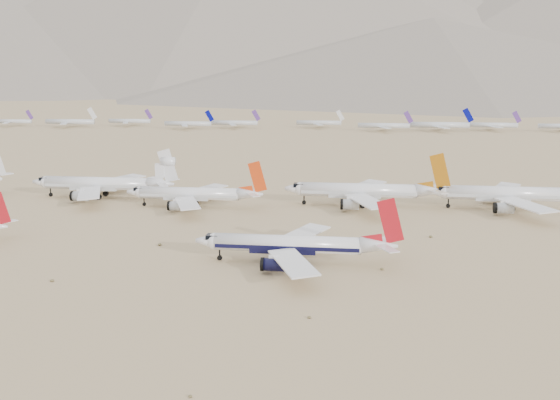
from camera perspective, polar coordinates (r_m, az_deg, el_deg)
name	(u,v)px	position (r m, az deg, el deg)	size (l,w,h in m)	color
ground	(271,268)	(139.70, -0.79, -6.23)	(7000.00, 7000.00, 0.00)	#978058
main_airliner	(296,245)	(141.82, 1.47, -4.12)	(44.85, 43.81, 15.83)	white
row2_navy_widebody	(513,194)	(209.45, 20.51, 0.50)	(49.92, 48.81, 17.76)	white
row2_gold_tail	(365,191)	(203.17, 7.76, 0.82)	(50.01, 48.91, 17.81)	white
row2_orange_tail	(195,194)	(201.36, -7.78, 0.54)	(43.35, 42.41, 15.46)	white
row2_white_trijet	(105,183)	(222.60, -15.70, 1.47)	(49.37, 48.25, 17.49)	white
distant_storage_row	(400,124)	(470.85, 10.93, 6.81)	(605.13, 59.68, 14.67)	silver
mountain_range	(382,15)	(1786.39, 9.27, 16.33)	(7354.00, 3024.00, 470.00)	slate
desert_scrub	(192,308)	(117.31, -8.09, -9.79)	(247.37, 121.67, 0.63)	brown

